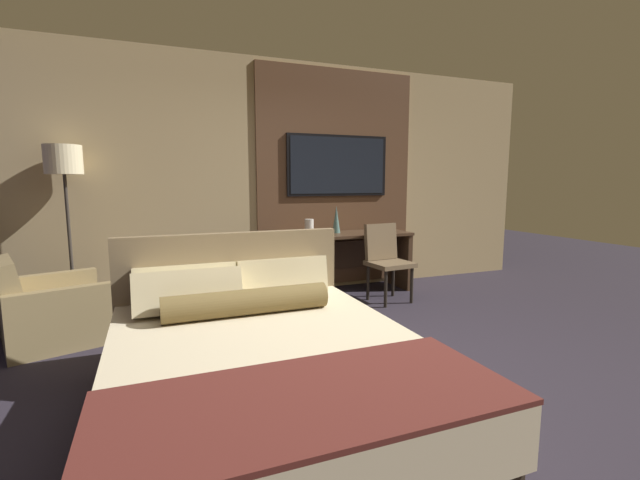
{
  "coord_description": "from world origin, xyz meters",
  "views": [
    {
      "loc": [
        -1.46,
        -2.47,
        1.37
      ],
      "look_at": [
        -0.08,
        1.04,
        0.85
      ],
      "focal_mm": 24.0,
      "sensor_mm": 36.0,
      "label": 1
    }
  ],
  "objects_px": {
    "armchair_by_window": "(53,312)",
    "vase_short": "(309,227)",
    "desk": "(345,252)",
    "tv": "(338,166)",
    "floor_lamp": "(64,174)",
    "bed": "(262,369)",
    "book": "(386,229)",
    "vase_tall": "(336,219)",
    "desk_chair": "(386,255)"
  },
  "relations": [
    {
      "from": "tv",
      "to": "floor_lamp",
      "type": "distance_m",
      "value": 2.99
    },
    {
      "from": "tv",
      "to": "book",
      "type": "distance_m",
      "value": 1.03
    },
    {
      "from": "floor_lamp",
      "to": "book",
      "type": "distance_m",
      "value": 3.64
    },
    {
      "from": "desk",
      "to": "tv",
      "type": "distance_m",
      "value": 1.1
    },
    {
      "from": "vase_tall",
      "to": "book",
      "type": "xyz_separation_m",
      "value": [
        0.7,
        -0.02,
        -0.15
      ]
    },
    {
      "from": "book",
      "to": "desk_chair",
      "type": "bearing_deg",
      "value": -120.92
    },
    {
      "from": "desk",
      "to": "desk_chair",
      "type": "relative_size",
      "value": 1.79
    },
    {
      "from": "bed",
      "to": "armchair_by_window",
      "type": "bearing_deg",
      "value": 126.6
    },
    {
      "from": "desk",
      "to": "floor_lamp",
      "type": "height_order",
      "value": "floor_lamp"
    },
    {
      "from": "floor_lamp",
      "to": "bed",
      "type": "bearing_deg",
      "value": -62.43
    },
    {
      "from": "vase_short",
      "to": "bed",
      "type": "bearing_deg",
      "value": -115.89
    },
    {
      "from": "desk_chair",
      "to": "book",
      "type": "bearing_deg",
      "value": 53.03
    },
    {
      "from": "desk_chair",
      "to": "vase_short",
      "type": "xyz_separation_m",
      "value": [
        -0.76,
        0.5,
        0.31
      ]
    },
    {
      "from": "bed",
      "to": "book",
      "type": "relative_size",
      "value": 8.27
    },
    {
      "from": "bed",
      "to": "armchair_by_window",
      "type": "xyz_separation_m",
      "value": [
        -1.38,
        1.86,
        -0.05
      ]
    },
    {
      "from": "desk",
      "to": "tv",
      "type": "height_order",
      "value": "tv"
    },
    {
      "from": "desk",
      "to": "floor_lamp",
      "type": "xyz_separation_m",
      "value": [
        -2.99,
        0.06,
        0.95
      ]
    },
    {
      "from": "tv",
      "to": "desk",
      "type": "bearing_deg",
      "value": -90.0
    },
    {
      "from": "bed",
      "to": "desk",
      "type": "bearing_deg",
      "value": 55.87
    },
    {
      "from": "book",
      "to": "tv",
      "type": "bearing_deg",
      "value": 158.29
    },
    {
      "from": "floor_lamp",
      "to": "tv",
      "type": "bearing_deg",
      "value": 3.45
    },
    {
      "from": "desk",
      "to": "floor_lamp",
      "type": "relative_size",
      "value": 0.92
    },
    {
      "from": "bed",
      "to": "desk",
      "type": "height_order",
      "value": "bed"
    },
    {
      "from": "desk",
      "to": "book",
      "type": "distance_m",
      "value": 0.64
    },
    {
      "from": "armchair_by_window",
      "to": "floor_lamp",
      "type": "xyz_separation_m",
      "value": [
        0.07,
        0.66,
        1.19
      ]
    },
    {
      "from": "bed",
      "to": "book",
      "type": "distance_m",
      "value": 3.37
    },
    {
      "from": "vase_short",
      "to": "desk",
      "type": "bearing_deg",
      "value": 3.21
    },
    {
      "from": "tv",
      "to": "vase_short",
      "type": "distance_m",
      "value": 0.92
    },
    {
      "from": "floor_lamp",
      "to": "vase_tall",
      "type": "bearing_deg",
      "value": -0.56
    },
    {
      "from": "bed",
      "to": "desk_chair",
      "type": "bearing_deg",
      "value": 45.05
    },
    {
      "from": "book",
      "to": "bed",
      "type": "bearing_deg",
      "value": -132.4
    },
    {
      "from": "bed",
      "to": "tv",
      "type": "relative_size",
      "value": 1.6
    },
    {
      "from": "desk",
      "to": "desk_chair",
      "type": "distance_m",
      "value": 0.59
    },
    {
      "from": "desk",
      "to": "vase_short",
      "type": "xyz_separation_m",
      "value": [
        -0.49,
        -0.03,
        0.34
      ]
    },
    {
      "from": "tv",
      "to": "armchair_by_window",
      "type": "bearing_deg",
      "value": -164.63
    },
    {
      "from": "desk",
      "to": "tv",
      "type": "relative_size",
      "value": 1.17
    },
    {
      "from": "bed",
      "to": "vase_tall",
      "type": "xyz_separation_m",
      "value": [
        1.56,
        2.49,
        0.61
      ]
    },
    {
      "from": "vase_short",
      "to": "floor_lamp",
      "type": "bearing_deg",
      "value": 178.05
    },
    {
      "from": "desk_chair",
      "to": "vase_tall",
      "type": "bearing_deg",
      "value": 118.43
    },
    {
      "from": "desk_chair",
      "to": "vase_short",
      "type": "distance_m",
      "value": 0.95
    },
    {
      "from": "armchair_by_window",
      "to": "vase_tall",
      "type": "relative_size",
      "value": 3.13
    },
    {
      "from": "vase_short",
      "to": "armchair_by_window",
      "type": "bearing_deg",
      "value": -167.38
    },
    {
      "from": "desk",
      "to": "book",
      "type": "height_order",
      "value": "book"
    },
    {
      "from": "desk",
      "to": "vase_tall",
      "type": "relative_size",
      "value": 4.78
    },
    {
      "from": "armchair_by_window",
      "to": "vase_short",
      "type": "bearing_deg",
      "value": -95.26
    },
    {
      "from": "vase_tall",
      "to": "book",
      "type": "bearing_deg",
      "value": -2.03
    },
    {
      "from": "desk_chair",
      "to": "desk",
      "type": "bearing_deg",
      "value": 111.09
    },
    {
      "from": "desk_chair",
      "to": "armchair_by_window",
      "type": "bearing_deg",
      "value": 175.31
    },
    {
      "from": "book",
      "to": "floor_lamp",
      "type": "bearing_deg",
      "value": 179.16
    },
    {
      "from": "desk_chair",
      "to": "floor_lamp",
      "type": "relative_size",
      "value": 0.51
    }
  ]
}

